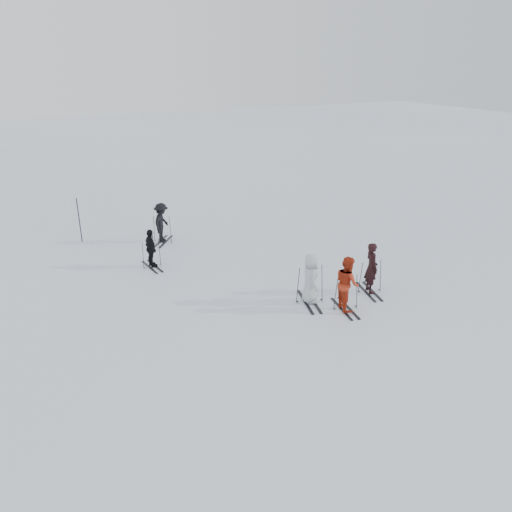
{
  "coord_description": "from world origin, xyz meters",
  "views": [
    {
      "loc": [
        -7.54,
        -14.02,
        7.76
      ],
      "look_at": [
        0.0,
        1.0,
        1.0
      ],
      "focal_mm": 35.0,
      "sensor_mm": 36.0,
      "label": 1
    }
  ],
  "objects_px": {
    "skier_red": "(347,284)",
    "skier_uphill_left": "(151,249)",
    "skier_grey": "(310,279)",
    "piste_marker": "(79,220)",
    "skier_uphill_far": "(162,223)",
    "skier_near_dark": "(371,268)"
  },
  "relations": [
    {
      "from": "skier_red",
      "to": "skier_grey",
      "type": "height_order",
      "value": "skier_red"
    },
    {
      "from": "skier_grey",
      "to": "piste_marker",
      "type": "height_order",
      "value": "piste_marker"
    },
    {
      "from": "skier_red",
      "to": "skier_uphill_far",
      "type": "distance_m",
      "value": 9.57
    },
    {
      "from": "skier_grey",
      "to": "piste_marker",
      "type": "relative_size",
      "value": 0.85
    },
    {
      "from": "skier_near_dark",
      "to": "skier_grey",
      "type": "relative_size",
      "value": 1.06
    },
    {
      "from": "skier_red",
      "to": "skier_uphill_far",
      "type": "xyz_separation_m",
      "value": [
        -3.5,
        8.91,
        -0.03
      ]
    },
    {
      "from": "skier_near_dark",
      "to": "skier_uphill_far",
      "type": "height_order",
      "value": "skier_near_dark"
    },
    {
      "from": "skier_red",
      "to": "skier_grey",
      "type": "bearing_deg",
      "value": 51.65
    },
    {
      "from": "skier_near_dark",
      "to": "skier_red",
      "type": "distance_m",
      "value": 1.66
    },
    {
      "from": "skier_uphill_far",
      "to": "piste_marker",
      "type": "height_order",
      "value": "piste_marker"
    },
    {
      "from": "skier_uphill_far",
      "to": "piste_marker",
      "type": "relative_size",
      "value": 0.87
    },
    {
      "from": "skier_grey",
      "to": "piste_marker",
      "type": "distance_m",
      "value": 11.32
    },
    {
      "from": "skier_near_dark",
      "to": "skier_uphill_far",
      "type": "relative_size",
      "value": 1.03
    },
    {
      "from": "skier_red",
      "to": "skier_uphill_far",
      "type": "height_order",
      "value": "skier_red"
    },
    {
      "from": "skier_red",
      "to": "skier_uphill_left",
      "type": "relative_size",
      "value": 1.19
    },
    {
      "from": "skier_red",
      "to": "skier_uphill_left",
      "type": "height_order",
      "value": "skier_red"
    },
    {
      "from": "skier_uphill_left",
      "to": "skier_uphill_far",
      "type": "distance_m",
      "value": 2.88
    },
    {
      "from": "skier_red",
      "to": "skier_uphill_far",
      "type": "bearing_deg",
      "value": 33.14
    },
    {
      "from": "skier_grey",
      "to": "skier_near_dark",
      "type": "bearing_deg",
      "value": -81.09
    },
    {
      "from": "skier_near_dark",
      "to": "skier_uphill_left",
      "type": "relative_size",
      "value": 1.18
    },
    {
      "from": "skier_uphill_left",
      "to": "skier_uphill_far",
      "type": "relative_size",
      "value": 0.87
    },
    {
      "from": "skier_red",
      "to": "skier_uphill_left",
      "type": "xyz_separation_m",
      "value": [
        -4.72,
        6.31,
        -0.15
      ]
    }
  ]
}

